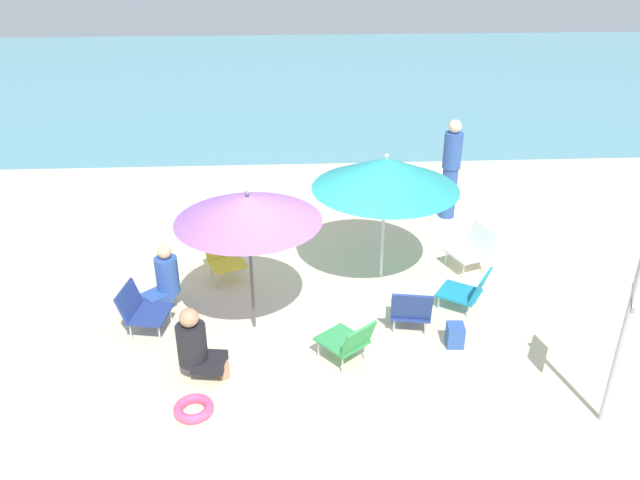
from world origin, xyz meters
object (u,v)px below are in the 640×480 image
object	(u,v)px
beach_chair_e	(411,309)
beach_chair_d	(348,340)
person_b	(164,279)
beach_chair_f	(224,255)
beach_chair_c	(468,290)
umbrella_teal	(386,173)
person_c	(451,169)
person_a	(196,345)
warning_sign	(628,317)
beach_chair_a	(141,309)
beach_chair_b	(473,247)
beach_bag	(455,335)
umbrella_purple	(248,209)
swim_ring	(194,409)

from	to	relation	value
beach_chair_e	beach_chair_d	bearing A→B (deg)	135.26
beach_chair_d	person_b	bearing A→B (deg)	21.44
beach_chair_d	beach_chair_f	world-z (taller)	beach_chair_f
beach_chair_c	beach_chair_e	world-z (taller)	beach_chair_e
umbrella_teal	person_c	size ratio (longest dim) A/B	1.17
beach_chair_c	person_b	xyz separation A→B (m)	(-3.97, 0.24, 0.16)
beach_chair_d	person_b	distance (m)	2.63
beach_chair_d	person_b	xyz separation A→B (m)	(-2.29, 1.28, 0.13)
person_a	warning_sign	size ratio (longest dim) A/B	0.47
beach_chair_d	warning_sign	bearing A→B (deg)	-152.63
beach_chair_a	beach_chair_f	world-z (taller)	beach_chair_f
beach_chair_b	person_b	world-z (taller)	person_b
beach_chair_f	person_b	bearing A→B (deg)	-65.78
beach_chair_f	person_c	bearing A→B (deg)	93.41
person_c	beach_bag	bearing A→B (deg)	-136.79
person_a	person_c	world-z (taller)	person_c
umbrella_purple	swim_ring	distance (m)	2.30
beach_chair_e	beach_bag	distance (m)	0.62
umbrella_purple	person_c	size ratio (longest dim) A/B	1.08
umbrella_teal	person_a	distance (m)	3.39
beach_chair_f	swim_ring	size ratio (longest dim) A/B	1.59
beach_chair_b	beach_chair_d	world-z (taller)	beach_chair_b
beach_chair_f	person_b	size ratio (longest dim) A/B	0.74
beach_chair_a	beach_chair_e	bearing A→B (deg)	7.04
beach_chair_e	warning_sign	world-z (taller)	warning_sign
warning_sign	swim_ring	size ratio (longest dim) A/B	4.51
umbrella_teal	swim_ring	world-z (taller)	umbrella_teal
beach_chair_a	warning_sign	size ratio (longest dim) A/B	0.33
person_b	swim_ring	world-z (taller)	person_b
beach_chair_f	umbrella_teal	bearing A→B (deg)	63.64
person_a	warning_sign	distance (m)	4.45
beach_chair_a	beach_chair_e	distance (m)	3.35
umbrella_purple	person_c	bearing A→B (deg)	44.38
beach_chair_d	beach_bag	size ratio (longest dim) A/B	2.62
beach_chair_f	warning_sign	size ratio (longest dim) A/B	0.35
umbrella_purple	warning_sign	distance (m)	4.15
umbrella_purple	person_b	xyz separation A→B (m)	(-1.17, 0.49, -1.20)
beach_chair_b	swim_ring	size ratio (longest dim) A/B	1.67
umbrella_teal	beach_chair_c	world-z (taller)	umbrella_teal
beach_chair_c	beach_chair_d	world-z (taller)	beach_chair_c
beach_chair_c	swim_ring	world-z (taller)	beach_chair_c
beach_chair_b	beach_bag	size ratio (longest dim) A/B	2.50
person_b	umbrella_teal	bearing A→B (deg)	149.20
beach_chair_a	beach_bag	xyz separation A→B (m)	(3.84, -0.50, -0.19)
beach_chair_b	beach_chair_a	bearing A→B (deg)	-4.33
person_b	person_c	distance (m)	5.14
beach_chair_b	beach_chair_d	xyz separation A→B (m)	(-2.04, -2.14, -0.02)
person_b	beach_chair_b	bearing A→B (deg)	147.56
swim_ring	beach_bag	world-z (taller)	beach_bag
beach_chair_f	umbrella_purple	bearing A→B (deg)	-3.77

